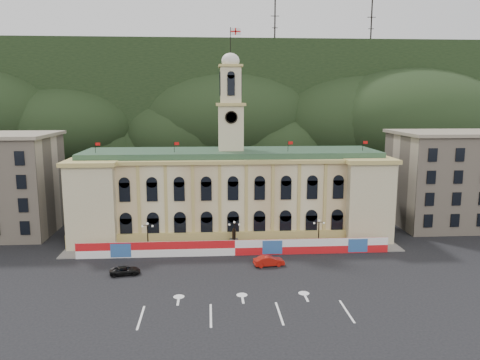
{
  "coord_description": "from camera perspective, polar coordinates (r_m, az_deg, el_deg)",
  "views": [
    {
      "loc": [
        -4.05,
        -56.67,
        24.5
      ],
      "look_at": [
        1.01,
        18.0,
        11.74
      ],
      "focal_mm": 35.0,
      "sensor_mm": 36.0,
      "label": 1
    }
  ],
  "objects": [
    {
      "name": "red_sedan",
      "position": [
        71.18,
        3.55,
        -9.83
      ],
      "size": [
        2.95,
        5.08,
        1.52
      ],
      "primitive_type": "imported",
      "rotation": [
        0.0,
        0.0,
        1.72
      ],
      "color": "#A5140B",
      "rests_on": "ground"
    },
    {
      "name": "black_suv",
      "position": [
        69.7,
        -13.83,
        -10.68
      ],
      "size": [
        3.29,
        4.89,
        1.19
      ],
      "primitive_type": "imported",
      "rotation": [
        0.0,
        0.0,
        1.73
      ],
      "color": "black",
      "rests_on": "ground"
    },
    {
      "name": "hoarding_fence",
      "position": [
        75.52,
        -0.57,
        -8.26
      ],
      "size": [
        50.0,
        0.44,
        2.5
      ],
      "color": "red",
      "rests_on": "ground"
    },
    {
      "name": "ground",
      "position": [
        61.87,
        0.2,
        -13.65
      ],
      "size": [
        260.0,
        260.0,
        0.0
      ],
      "primitive_type": "plane",
      "color": "black",
      "rests_on": "ground"
    },
    {
      "name": "city_hall",
      "position": [
        86.03,
        -1.1,
        -1.49
      ],
      "size": [
        56.2,
        17.6,
        37.1
      ],
      "color": "beige",
      "rests_on": "ground"
    },
    {
      "name": "lane_markings",
      "position": [
        57.33,
        0.57,
        -15.62
      ],
      "size": [
        26.0,
        10.0,
        0.02
      ],
      "primitive_type": null,
      "color": "white",
      "rests_on": "ground"
    },
    {
      "name": "lamp_right",
      "position": [
        78.82,
        9.57,
        -6.24
      ],
      "size": [
        1.96,
        0.44,
        5.15
      ],
      "color": "black",
      "rests_on": "ground"
    },
    {
      "name": "hill_ridge",
      "position": [
        178.78,
        -2.59,
        8.06
      ],
      "size": [
        230.0,
        80.0,
        64.0
      ],
      "color": "black",
      "rests_on": "ground"
    },
    {
      "name": "statue",
      "position": [
        78.33,
        -0.74,
        -7.64
      ],
      "size": [
        1.4,
        1.4,
        3.72
      ],
      "color": "#595651",
      "rests_on": "ground"
    },
    {
      "name": "pavement",
      "position": [
        78.43,
        -0.73,
        -8.47
      ],
      "size": [
        56.0,
        5.5,
        0.16
      ],
      "primitive_type": "cube",
      "color": "slate",
      "rests_on": "ground"
    },
    {
      "name": "lamp_center",
      "position": [
        76.83,
        -0.7,
        -6.52
      ],
      "size": [
        1.96,
        0.44,
        5.15
      ],
      "color": "black",
      "rests_on": "ground"
    },
    {
      "name": "side_building_right",
      "position": [
        100.59,
        24.07,
        0.15
      ],
      "size": [
        21.0,
        17.0,
        18.6
      ],
      "color": "#B9A68F",
      "rests_on": "ground"
    },
    {
      "name": "lamp_left",
      "position": [
        77.37,
        -11.18,
        -6.59
      ],
      "size": [
        1.96,
        0.44,
        5.15
      ],
      "color": "black",
      "rests_on": "ground"
    }
  ]
}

